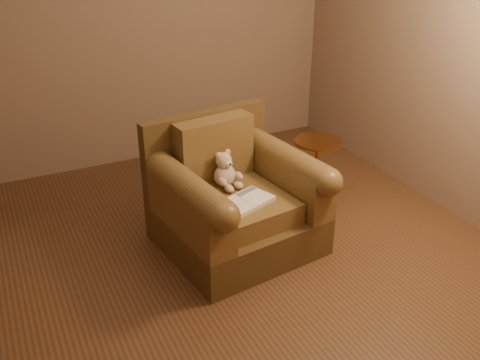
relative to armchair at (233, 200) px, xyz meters
name	(u,v)px	position (x,y,z in m)	size (l,w,h in m)	color
floor	(221,262)	(-0.19, -0.19, -0.36)	(4.00, 4.00, 0.00)	#57341D
room	(217,12)	(-0.19, -0.19, 1.36)	(4.02, 4.02, 2.71)	#7A5D4B
armchair	(233,200)	(0.00, 0.00, 0.00)	(1.14, 1.09, 0.92)	#50371A
teddy_bear	(226,173)	(-0.02, 0.08, 0.19)	(0.20, 0.23, 0.28)	#C9AA8D
guidebook	(245,202)	(-0.01, -0.22, 0.10)	(0.44, 0.35, 0.03)	beige
side_table	(316,168)	(0.91, 0.29, -0.06)	(0.39, 0.39, 0.55)	#C47D36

